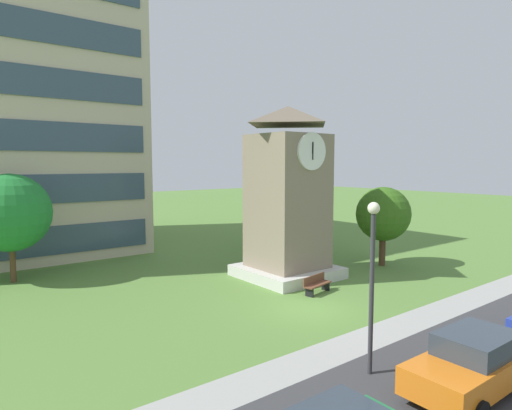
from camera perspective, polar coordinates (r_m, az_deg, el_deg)
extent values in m
plane|color=#567F38|center=(20.00, 6.82, -13.14)|extent=(160.00, 160.00, 0.00)
cube|color=#38383A|center=(15.72, 29.50, -19.10)|extent=(120.00, 7.20, 0.01)
cube|color=#9E9E99|center=(17.69, 15.72, -15.80)|extent=(120.00, 1.60, 0.01)
cube|color=#384C60|center=(29.70, -27.79, -4.43)|extent=(15.24, 0.10, 1.80)
cube|color=#384C60|center=(29.36, -28.06, 1.74)|extent=(15.24, 0.10, 1.80)
cube|color=#384C60|center=(29.37, -28.34, 7.98)|extent=(15.24, 0.10, 1.80)
cube|color=#384C60|center=(29.72, -28.62, 14.15)|extent=(15.24, 0.10, 1.80)
cube|color=#384C60|center=(30.41, -28.91, 20.10)|extent=(15.24, 0.10, 1.80)
cube|color=gray|center=(24.40, 4.10, -0.22)|extent=(3.56, 3.56, 7.93)
cube|color=beige|center=(25.03, 4.04, -8.60)|extent=(4.80, 4.80, 0.60)
pyramid|color=#6A5D4D|center=(24.43, 4.18, 11.49)|extent=(3.91, 3.91, 1.02)
cylinder|color=white|center=(22.96, 7.24, 6.93)|extent=(1.96, 0.12, 1.96)
cylinder|color=white|center=(25.56, 7.23, 6.77)|extent=(0.12, 1.96, 1.96)
cube|color=black|center=(22.92, 7.37, 7.37)|extent=(0.08, 0.03, 0.59)
cube|color=black|center=(22.91, 7.38, 6.93)|extent=(0.06, 0.06, 0.88)
cube|color=brown|center=(22.05, 8.01, -10.16)|extent=(1.86, 0.82, 0.06)
cube|color=brown|center=(22.11, 7.54, -9.50)|extent=(1.78, 0.40, 0.40)
cube|color=black|center=(21.53, 6.94, -11.15)|extent=(0.16, 0.44, 0.45)
cube|color=black|center=(22.70, 9.01, -10.31)|extent=(0.16, 0.44, 0.45)
cylinder|color=#333338|center=(13.79, 14.75, -11.25)|extent=(0.14, 0.14, 4.86)
sphere|color=#F2EFCC|center=(13.29, 15.01, -0.40)|extent=(0.36, 0.36, 0.36)
cylinder|color=#513823|center=(28.66, 16.05, -5.50)|extent=(0.40, 0.40, 2.07)
sphere|color=#336119|center=(28.33, 16.16, -1.11)|extent=(3.35, 3.35, 3.35)
cylinder|color=#513823|center=(34.02, 4.77, -2.99)|extent=(0.37, 0.37, 2.80)
sphere|color=#1F8422|center=(33.72, 4.81, 1.83)|extent=(4.18, 4.18, 4.18)
cylinder|color=#513823|center=(27.03, -29.01, -6.36)|extent=(0.30, 0.30, 2.31)
sphere|color=#207830|center=(26.65, -29.26, -0.86)|extent=(4.15, 4.15, 4.15)
cube|color=orange|center=(14.20, 26.20, -18.53)|extent=(4.42, 1.88, 0.76)
cube|color=#2D3842|center=(14.13, 26.73, -15.70)|extent=(2.22, 1.63, 0.60)
cylinder|color=black|center=(13.67, 19.79, -21.01)|extent=(0.66, 0.23, 0.66)
cylinder|color=black|center=(15.84, 25.45, -17.44)|extent=(0.66, 0.23, 0.66)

